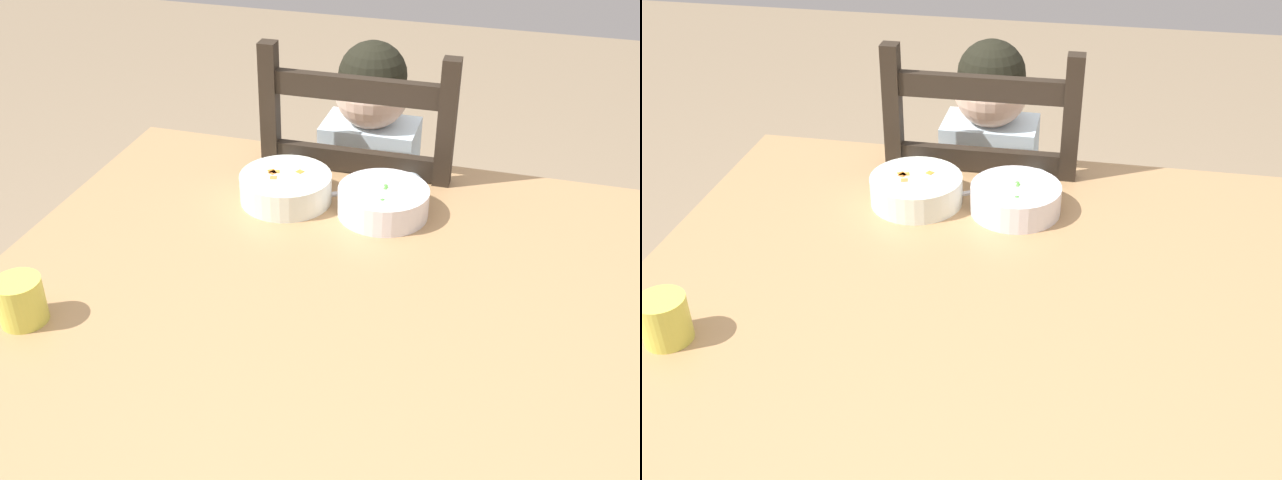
{
  "view_description": "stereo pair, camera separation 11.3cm",
  "coord_description": "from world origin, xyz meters",
  "views": [
    {
      "loc": [
        0.29,
        -0.99,
        1.49
      ],
      "look_at": [
        -0.03,
        0.09,
        0.77
      ],
      "focal_mm": 42.71,
      "sensor_mm": 36.0,
      "label": 1
    },
    {
      "loc": [
        0.18,
        -1.02,
        1.49
      ],
      "look_at": [
        -0.03,
        0.09,
        0.77
      ],
      "focal_mm": 42.71,
      "sensor_mm": 36.0,
      "label": 2
    }
  ],
  "objects": [
    {
      "name": "dining_table",
      "position": [
        0.0,
        0.0,
        0.63
      ],
      "size": [
        1.2,
        1.08,
        0.72
      ],
      "color": "#A67E53",
      "rests_on": "ground"
    },
    {
      "name": "dining_chair",
      "position": [
        -0.06,
        0.58,
        0.47
      ],
      "size": [
        0.43,
        0.43,
        0.99
      ],
      "color": "black",
      "rests_on": "ground"
    },
    {
      "name": "bowl_of_carrots",
      "position": [
        -0.16,
        0.29,
        0.75
      ],
      "size": [
        0.19,
        0.19,
        0.06
      ],
      "color": "white",
      "rests_on": "dining_table"
    },
    {
      "name": "bowl_of_peas",
      "position": [
        0.04,
        0.29,
        0.75
      ],
      "size": [
        0.18,
        0.18,
        0.06
      ],
      "color": "white",
      "rests_on": "dining_table"
    },
    {
      "name": "child_figure",
      "position": [
        -0.06,
        0.58,
        0.63
      ],
      "size": [
        0.32,
        0.31,
        0.96
      ],
      "color": "silver",
      "rests_on": "ground"
    },
    {
      "name": "drinking_cup",
      "position": [
        -0.44,
        -0.2,
        0.76
      ],
      "size": [
        0.08,
        0.08,
        0.08
      ],
      "primitive_type": "cylinder",
      "color": "#DAD34E",
      "rests_on": "dining_table"
    },
    {
      "name": "spoon",
      "position": [
        -0.11,
        0.32,
        0.72
      ],
      "size": [
        0.13,
        0.08,
        0.01
      ],
      "color": "silver",
      "rests_on": "dining_table"
    }
  ]
}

